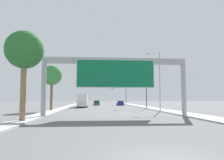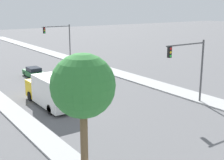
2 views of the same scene
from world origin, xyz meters
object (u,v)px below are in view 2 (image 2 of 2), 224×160
car_near_left (83,69)px  traffic_light_near_intersection (191,62)px  palm_tree_background (83,87)px  car_far_left (34,72)px  truck_box_primary (50,91)px  traffic_light_mid_block (61,37)px

car_near_left → traffic_light_near_intersection: bearing=-85.3°
traffic_light_near_intersection → palm_tree_background: 18.19m
car_near_left → car_far_left: bearing=164.2°
car_near_left → palm_tree_background: size_ratio=0.56×
car_far_left → truck_box_primary: 14.36m
palm_tree_background → traffic_light_near_intersection: bearing=23.6°
car_far_left → car_near_left: 7.28m
traffic_light_near_intersection → traffic_light_mid_block: traffic_light_mid_block is taller
car_near_left → palm_tree_background: (-15.02, -26.85, 5.37)m
car_near_left → traffic_light_near_intersection: traffic_light_near_intersection is taller
traffic_light_near_intersection → palm_tree_background: bearing=-156.4°
car_far_left → car_near_left: car_far_left is taller
car_far_left → traffic_light_near_intersection: bearing=-68.3°
traffic_light_near_intersection → car_far_left: bearing=111.7°
car_near_left → traffic_light_mid_block: 11.23m
traffic_light_near_intersection → car_near_left: bearing=94.7°
truck_box_primary → traffic_light_near_intersection: (12.09, -7.69, 2.94)m
car_far_left → traffic_light_near_intersection: traffic_light_near_intersection is taller
car_near_left → palm_tree_background: palm_tree_background is taller
car_near_left → traffic_light_mid_block: bearing=81.2°
truck_box_primary → car_near_left: bearing=48.6°
palm_tree_background → traffic_light_mid_block: bearing=65.9°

